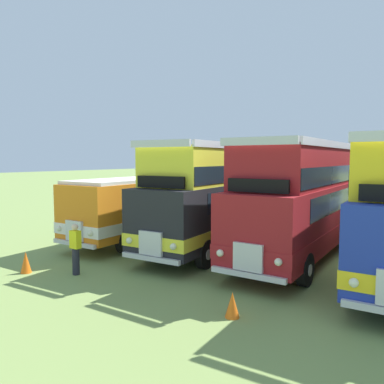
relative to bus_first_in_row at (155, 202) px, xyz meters
The scene contains 7 objects.
ground_plane 9.38m from the bus_first_in_row, ahead, with size 200.00×200.00×0.00m, color #7A934C.
bus_first_in_row is the anchor object (origin of this frame).
bus_second_in_row 3.73m from the bus_first_in_row, ahead, with size 3.12×10.23×4.52m.
bus_third_in_row 7.40m from the bus_first_in_row, ahead, with size 2.70×10.17×4.52m.
cone_near_end 7.36m from the bus_first_in_row, 88.31° to the right, with size 0.36×0.36×0.73m, color orange.
cone_mid_row 10.28m from the bus_first_in_row, 40.11° to the right, with size 0.36×0.36×0.63m, color orange.
marshal_person 6.70m from the bus_first_in_row, 74.37° to the right, with size 0.36×0.24×1.73m.
Camera 1 is at (2.76, -14.70, 3.89)m, focal length 35.49 mm.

